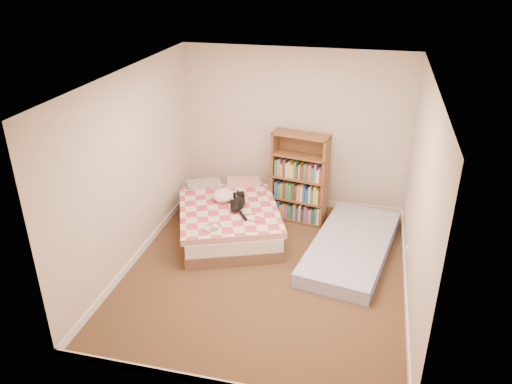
% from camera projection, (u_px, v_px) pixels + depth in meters
% --- Properties ---
extents(room, '(3.51, 4.01, 2.51)m').
position_uv_depth(room, '(267.00, 187.00, 5.95)').
color(room, '#40281B').
rests_on(room, ground).
extents(bed, '(1.91, 2.22, 0.50)m').
position_uv_depth(bed, '(229.00, 217.00, 7.29)').
color(bed, brown).
rests_on(bed, room).
extents(bookshelf, '(0.88, 0.43, 1.39)m').
position_uv_depth(bookshelf, '(299.00, 188.00, 7.50)').
color(bookshelf, brown).
rests_on(bookshelf, room).
extents(floor_mattress, '(1.32, 2.27, 0.19)m').
position_uv_depth(floor_mattress, '(351.00, 247.00, 6.80)').
color(floor_mattress, '#727EBE').
rests_on(floor_mattress, room).
extents(black_cat, '(0.27, 0.72, 0.16)m').
position_uv_depth(black_cat, '(239.00, 203.00, 7.06)').
color(black_cat, black).
rests_on(black_cat, bed).
extents(white_dog, '(0.44, 0.46, 0.17)m').
position_uv_depth(white_dog, '(224.00, 196.00, 7.24)').
color(white_dog, white).
rests_on(white_dog, bed).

